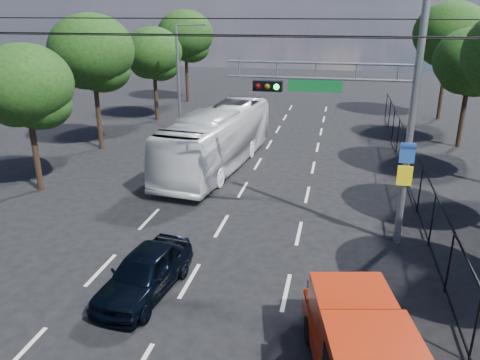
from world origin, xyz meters
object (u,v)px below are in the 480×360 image
(white_bus, at_px, (218,139))
(white_van, at_px, (193,150))
(red_pickup, at_px, (362,352))
(signal_mast, at_px, (376,96))
(navy_hatchback, at_px, (145,272))

(white_bus, relative_size, white_van, 2.80)
(white_van, bearing_deg, white_bus, -23.30)
(red_pickup, height_order, white_van, red_pickup)
(signal_mast, xyz_separation_m, white_bus, (-7.28, 7.07, -3.70))
(navy_hatchback, xyz_separation_m, white_bus, (-0.94, 11.96, 0.86))
(signal_mast, relative_size, white_bus, 0.86)
(signal_mast, bearing_deg, white_van, 138.98)
(navy_hatchback, relative_size, white_bus, 0.36)
(navy_hatchback, height_order, white_van, navy_hatchback)
(signal_mast, distance_m, white_van, 12.67)
(signal_mast, bearing_deg, navy_hatchback, -142.44)
(navy_hatchback, relative_size, white_van, 1.01)
(red_pickup, bearing_deg, navy_hatchback, 157.12)
(signal_mast, height_order, white_van, signal_mast)
(signal_mast, bearing_deg, red_pickup, -92.05)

